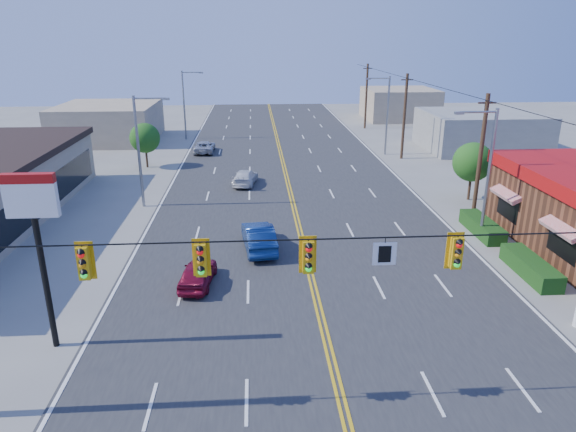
{
  "coord_description": "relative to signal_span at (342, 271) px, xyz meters",
  "views": [
    {
      "loc": [
        -2.8,
        -14.49,
        11.91
      ],
      "look_at": [
        -0.96,
        12.91,
        2.2
      ],
      "focal_mm": 32.0,
      "sensor_mm": 36.0,
      "label": 1
    }
  ],
  "objects": [
    {
      "name": "signal_span",
      "position": [
        0.0,
        0.0,
        0.0
      ],
      "size": [
        24.32,
        0.34,
        9.0
      ],
      "color": "#47301E",
      "rests_on": "ground"
    },
    {
      "name": "tree_west",
      "position": [
        -12.88,
        34.0,
        -2.09
      ],
      "size": [
        2.8,
        2.8,
        4.2
      ],
      "color": "#47301E",
      "rests_on": "ground"
    },
    {
      "name": "utility_pole_near",
      "position": [
        12.32,
        18.0,
        -0.69
      ],
      "size": [
        0.28,
        0.28,
        8.4
      ],
      "primitive_type": "cylinder",
      "color": "#47301E",
      "rests_on": "ground"
    },
    {
      "name": "ground",
      "position": [
        0.12,
        0.0,
        -4.89
      ],
      "size": [
        160.0,
        160.0,
        0.0
      ],
      "primitive_type": "plane",
      "color": "gray",
      "rests_on": "ground"
    },
    {
      "name": "tree_kfc_rear",
      "position": [
        13.62,
        22.0,
        -1.95
      ],
      "size": [
        2.94,
        2.94,
        4.41
      ],
      "color": "#47301E",
      "rests_on": "ground"
    },
    {
      "name": "streetlight_se",
      "position": [
        10.91,
        14.0,
        -0.37
      ],
      "size": [
        2.55,
        0.25,
        8.0
      ],
      "color": "gray",
      "rests_on": "ground"
    },
    {
      "name": "pizza_hut_sign",
      "position": [
        -10.88,
        4.0,
        0.3
      ],
      "size": [
        1.9,
        0.3,
        6.85
      ],
      "color": "black",
      "rests_on": "ground"
    },
    {
      "name": "road",
      "position": [
        0.12,
        20.0,
        -4.86
      ],
      "size": [
        20.0,
        120.0,
        0.06
      ],
      "primitive_type": "cube",
      "color": "#2D2D30",
      "rests_on": "ground"
    },
    {
      "name": "streetlight_ne",
      "position": [
        10.91,
        38.0,
        -0.37
      ],
      "size": [
        2.55,
        0.25,
        8.0
      ],
      "color": "gray",
      "rests_on": "ground"
    },
    {
      "name": "utility_pole_far",
      "position": [
        12.32,
        54.0,
        -0.69
      ],
      "size": [
        0.28,
        0.28,
        8.4
      ],
      "primitive_type": "cylinder",
      "color": "#47301E",
      "rests_on": "ground"
    },
    {
      "name": "car_white",
      "position": [
        -3.49,
        27.21,
        -4.28
      ],
      "size": [
        2.35,
        4.39,
        1.21
      ],
      "primitive_type": "imported",
      "rotation": [
        0.0,
        0.0,
        2.98
      ],
      "color": "silver",
      "rests_on": "ground"
    },
    {
      "name": "car_silver",
      "position": [
        -7.96,
        39.95,
        -4.28
      ],
      "size": [
        2.09,
        4.42,
        1.22
      ],
      "primitive_type": "imported",
      "rotation": [
        0.0,
        0.0,
        3.13
      ],
      "color": "#B9BABF",
      "rests_on": "ground"
    },
    {
      "name": "streetlight_nw",
      "position": [
        -10.67,
        48.0,
        -0.37
      ],
      "size": [
        2.55,
        0.25,
        8.0
      ],
      "color": "gray",
      "rests_on": "ground"
    },
    {
      "name": "utility_pole_mid",
      "position": [
        12.32,
        36.0,
        -0.69
      ],
      "size": [
        0.28,
        0.28,
        8.4
      ],
      "primitive_type": "cylinder",
      "color": "#47301E",
      "rests_on": "ground"
    },
    {
      "name": "bld_east_mid",
      "position": [
        22.12,
        40.0,
        -2.89
      ],
      "size": [
        12.0,
        10.0,
        4.0
      ],
      "primitive_type": "cube",
      "color": "gray",
      "rests_on": "ground"
    },
    {
      "name": "streetlight_sw",
      "position": [
        -10.67,
        22.0,
        -0.37
      ],
      "size": [
        2.55,
        0.25,
        8.0
      ],
      "color": "gray",
      "rests_on": "ground"
    },
    {
      "name": "bld_east_far",
      "position": [
        19.12,
        62.0,
        -2.69
      ],
      "size": [
        10.0,
        10.0,
        4.4
      ],
      "primitive_type": "cube",
      "color": "tan",
      "rests_on": "ground"
    },
    {
      "name": "bld_west_far",
      "position": [
        -19.88,
        48.0,
        -2.79
      ],
      "size": [
        11.0,
        12.0,
        4.2
      ],
      "primitive_type": "cube",
      "color": "tan",
      "rests_on": "ground"
    },
    {
      "name": "car_blue",
      "position": [
        -2.53,
        13.27,
        -4.11
      ],
      "size": [
        2.16,
        4.84,
        1.54
      ],
      "primitive_type": "imported",
      "rotation": [
        0.0,
        0.0,
        3.26
      ],
      "color": "navy",
      "rests_on": "ground"
    },
    {
      "name": "car_magenta",
      "position": [
        -5.64,
        8.95,
        -4.26
      ],
      "size": [
        1.88,
        3.82,
        1.25
      ],
      "primitive_type": "imported",
      "rotation": [
        0.0,
        0.0,
        3.03
      ],
      "color": "maroon",
      "rests_on": "ground"
    }
  ]
}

